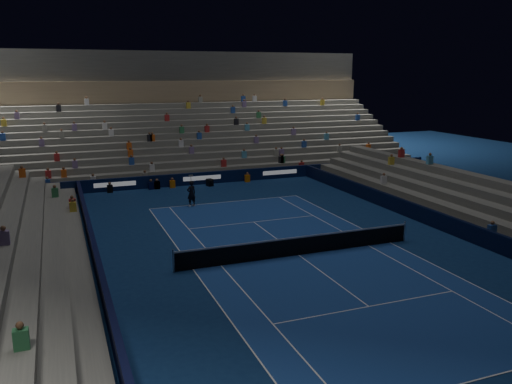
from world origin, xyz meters
The scene contains 11 objects.
ground centered at (0.00, 0.00, 0.00)m, with size 90.00×90.00×0.00m, color navy.
court_surface centered at (0.00, 0.00, 0.01)m, with size 10.97×23.77×0.01m, color navy.
sponsor_barrier_far centered at (0.00, 18.50, 0.50)m, with size 44.00×0.25×1.00m, color #081233.
sponsor_barrier_east centered at (9.70, 0.00, 0.50)m, with size 0.25×37.00×1.00m, color black.
sponsor_barrier_west centered at (-9.70, 0.00, 0.50)m, with size 0.25×37.00×1.00m, color black.
grandstand_main centered at (0.00, 27.90, 3.38)m, with size 44.00×15.20×11.20m.
grandstand_east centered at (13.17, 0.00, 0.92)m, with size 5.00×37.00×2.50m.
grandstand_west centered at (-13.17, 0.00, 0.92)m, with size 5.00×37.00×2.50m.
tennis_net centered at (0.00, 0.00, 0.50)m, with size 12.90×0.10×1.10m.
tennis_player centered at (-2.60, 11.64, 0.90)m, with size 0.66×0.43×1.80m, color black.
broadcast_camera centered at (0.42, 17.56, 0.30)m, with size 0.55×0.94×0.58m.
Camera 1 is at (-11.00, -22.55, 9.01)m, focal length 36.58 mm.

